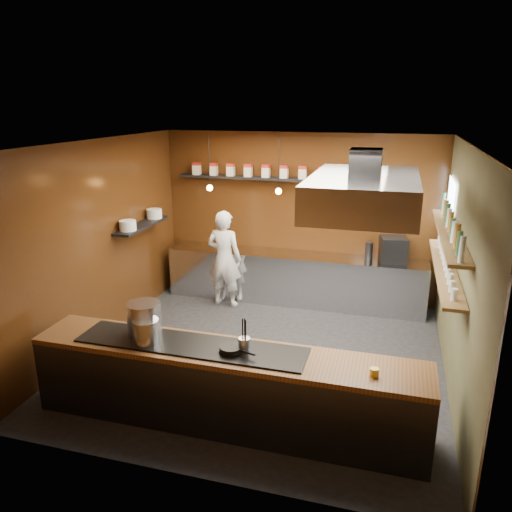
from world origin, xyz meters
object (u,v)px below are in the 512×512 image
(extractor_hood, at_px, (364,193))
(chef, at_px, (224,259))
(stockpot_large, at_px, (144,318))
(stockpot_small, at_px, (146,331))
(espresso_machine, at_px, (393,249))

(extractor_hood, relative_size, chef, 1.16)
(extractor_hood, bearing_deg, chef, 139.56)
(stockpot_large, height_order, stockpot_small, stockpot_large)
(stockpot_small, relative_size, espresso_machine, 0.69)
(extractor_hood, distance_m, chef, 3.63)
(extractor_hood, bearing_deg, stockpot_large, -154.33)
(extractor_hood, distance_m, espresso_machine, 3.00)
(extractor_hood, xyz_separation_m, stockpot_small, (-2.18, -1.30, -1.43))
(extractor_hood, bearing_deg, espresso_machine, 81.69)
(stockpot_small, distance_m, espresso_machine, 4.69)
(espresso_machine, bearing_deg, chef, 179.43)
(stockpot_small, relative_size, chef, 0.17)
(extractor_hood, height_order, chef, extractor_hood)
(stockpot_small, bearing_deg, extractor_hood, 30.78)
(stockpot_small, bearing_deg, chef, 94.70)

